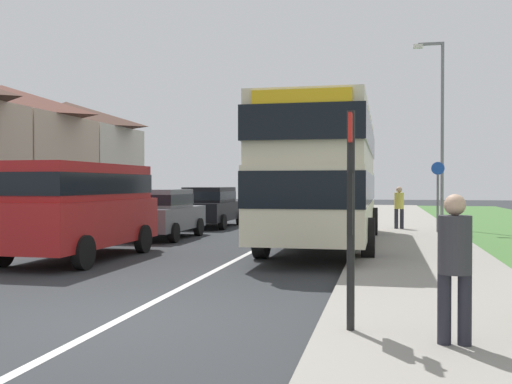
{
  "coord_description": "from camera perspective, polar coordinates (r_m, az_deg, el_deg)",
  "views": [
    {
      "loc": [
        3.37,
        -7.09,
        1.78
      ],
      "look_at": [
        0.71,
        5.17,
        1.6
      ],
      "focal_mm": 41.51,
      "sensor_mm": 36.0,
      "label": 1
    }
  ],
  "objects": [
    {
      "name": "pedestrian_at_stop",
      "position": [
        6.44,
        18.6,
        -6.38
      ],
      "size": [
        0.34,
        0.34,
        1.67
      ],
      "color": "#23232D",
      "rests_on": "ground_plane"
    },
    {
      "name": "bus_stop_sign",
      "position": [
        6.77,
        9.13,
        -1.21
      ],
      "size": [
        0.09,
        0.52,
        2.6
      ],
      "color": "black",
      "rests_on": "ground_plane"
    },
    {
      "name": "pavement_near_side",
      "position": [
        13.23,
        15.86,
        -6.68
      ],
      "size": [
        3.2,
        68.0,
        0.12
      ],
      "primitive_type": "cube",
      "color": "gray",
      "rests_on": "ground_plane"
    },
    {
      "name": "pedestrian_walking_away",
      "position": [
        22.41,
        13.63,
        -1.27
      ],
      "size": [
        0.34,
        0.34,
        1.67
      ],
      "color": "#23232D",
      "rests_on": "ground_plane"
    },
    {
      "name": "lane_marking_centre",
      "position": [
        15.56,
        -0.33,
        -5.73
      ],
      "size": [
        0.14,
        60.0,
        0.01
      ],
      "primitive_type": "cube",
      "color": "silver",
      "rests_on": "ground_plane"
    },
    {
      "name": "parked_car_black",
      "position": [
        24.18,
        -4.4,
        -1.27
      ],
      "size": [
        1.93,
        4.45,
        1.63
      ],
      "color": "black",
      "rests_on": "ground_plane"
    },
    {
      "name": "ground_plane",
      "position": [
        8.05,
        -13.13,
        -11.97
      ],
      "size": [
        120.0,
        120.0,
        0.0
      ],
      "primitive_type": "plane",
      "color": "#2D3033"
    },
    {
      "name": "parked_van_red",
      "position": [
        14.46,
        -16.72,
        -1.0
      ],
      "size": [
        2.11,
        4.95,
        2.24
      ],
      "color": "#B21E1E",
      "rests_on": "ground_plane"
    },
    {
      "name": "cycle_route_sign",
      "position": [
        21.12,
        17.11,
        -0.18
      ],
      "size": [
        0.44,
        0.08,
        2.52
      ],
      "color": "slate",
      "rests_on": "ground_plane"
    },
    {
      "name": "street_lamp_mid",
      "position": [
        23.56,
        17.25,
        6.45
      ],
      "size": [
        1.14,
        0.2,
        7.13
      ],
      "color": "slate",
      "rests_on": "ground_plane"
    },
    {
      "name": "double_decker_bus",
      "position": [
        16.58,
        6.7,
        2.06
      ],
      "size": [
        2.8,
        9.99,
        3.7
      ],
      "color": "beige",
      "rests_on": "ground_plane"
    },
    {
      "name": "house_terrace_far_side",
      "position": [
        32.78,
        -23.3,
        3.57
      ],
      "size": [
        7.64,
        18.55,
        6.79
      ],
      "color": "#C1A88E",
      "rests_on": "ground_plane"
    },
    {
      "name": "parked_car_grey",
      "position": [
        19.33,
        -9.08,
        -1.86
      ],
      "size": [
        1.87,
        3.91,
        1.6
      ],
      "color": "slate",
      "rests_on": "ground_plane"
    }
  ]
}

